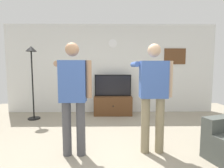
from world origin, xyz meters
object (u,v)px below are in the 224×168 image
object	(u,v)px
wall_clock	(113,43)
person_standing_nearer_lamp	(73,93)
framed_picture	(175,56)
person_standing_nearer_couch	(153,91)
television	(113,85)
tv_stand	(113,105)
floor_lamp	(32,67)

from	to	relation	value
wall_clock	person_standing_nearer_lamp	world-z (taller)	wall_clock
framed_picture	person_standing_nearer_couch	bearing A→B (deg)	-116.72
wall_clock	framed_picture	bearing A→B (deg)	0.15
television	framed_picture	bearing A→B (deg)	7.42
wall_clock	tv_stand	bearing A→B (deg)	-90.00
wall_clock	floor_lamp	world-z (taller)	wall_clock
television	person_standing_nearer_couch	size ratio (longest dim) A/B	0.61
wall_clock	floor_lamp	size ratio (longest dim) A/B	0.13
person_standing_nearer_lamp	person_standing_nearer_couch	xyz separation A→B (m)	(1.27, 0.07, 0.01)
floor_lamp	person_standing_nearer_couch	bearing A→B (deg)	-34.21
television	person_standing_nearer_couch	world-z (taller)	person_standing_nearer_couch
tv_stand	television	distance (m)	0.60
wall_clock	person_standing_nearer_lamp	distance (m)	2.96
wall_clock	person_standing_nearer_couch	world-z (taller)	wall_clock
television	framed_picture	size ratio (longest dim) A/B	1.64
wall_clock	framed_picture	size ratio (longest dim) A/B	0.39
tv_stand	television	bearing A→B (deg)	90.00
tv_stand	person_standing_nearer_couch	world-z (taller)	person_standing_nearer_couch
floor_lamp	person_standing_nearer_lamp	distance (m)	2.49
tv_stand	floor_lamp	bearing A→B (deg)	-169.09
television	person_standing_nearer_couch	distance (m)	2.42
television	person_standing_nearer_lamp	bearing A→B (deg)	-105.47
person_standing_nearer_lamp	person_standing_nearer_couch	world-z (taller)	person_standing_nearer_lamp
tv_stand	wall_clock	distance (m)	1.87
framed_picture	person_standing_nearer_lamp	world-z (taller)	framed_picture
framed_picture	floor_lamp	xyz separation A→B (m)	(-4.07, -0.71, -0.34)
television	floor_lamp	xyz separation A→B (m)	(-2.16, -0.46, 0.53)
framed_picture	floor_lamp	bearing A→B (deg)	-170.08
floor_lamp	person_standing_nearer_lamp	bearing A→B (deg)	-52.63
person_standing_nearer_couch	television	bearing A→B (deg)	104.45
person_standing_nearer_couch	floor_lamp	bearing A→B (deg)	145.79
tv_stand	wall_clock	size ratio (longest dim) A/B	4.34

